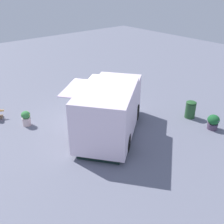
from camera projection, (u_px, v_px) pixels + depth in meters
ground_plane at (95, 123)px, 12.65m from camera, size 40.00×40.00×0.00m
food_truck at (110, 110)px, 11.36m from camera, size 4.45×4.94×2.32m
planter_flowering_near at (213, 122)px, 12.03m from camera, size 0.53×0.53×0.69m
planter_flowering_far at (26, 118)px, 12.32m from camera, size 0.41×0.41×0.71m
trash_bin at (190, 109)px, 12.99m from camera, size 0.50×0.50×0.85m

